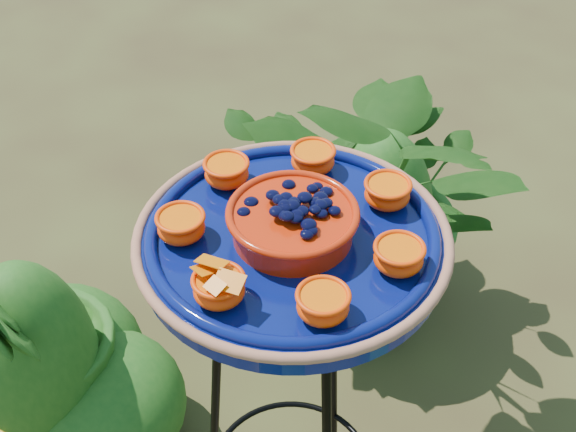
# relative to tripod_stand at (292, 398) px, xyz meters

# --- Properties ---
(tripod_stand) EXTENTS (0.42, 0.42, 0.89)m
(tripod_stand) POSITION_rel_tripod_stand_xyz_m (0.00, 0.00, 0.00)
(tripod_stand) COLOR black
(tripod_stand) RESTS_ON ground
(feeder_dish) EXTENTS (0.58, 0.58, 0.11)m
(feeder_dish) POSITION_rel_tripod_stand_xyz_m (0.00, -0.00, 0.39)
(feeder_dish) COLOR #071155
(feeder_dish) RESTS_ON tripod_stand
(shrub_back_left) EXTENTS (0.96, 0.91, 0.83)m
(shrub_back_left) POSITION_rel_tripod_stand_xyz_m (-0.46, 0.59, -0.12)
(shrub_back_left) COLOR #1C4F15
(shrub_back_left) RESTS_ON ground
(shrub_front_left) EXTENTS (0.54, 0.52, 0.77)m
(shrub_front_left) POSITION_rel_tripod_stand_xyz_m (-0.55, -0.32, -0.16)
(shrub_front_left) COLOR #1C4F15
(shrub_front_left) RESTS_ON ground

